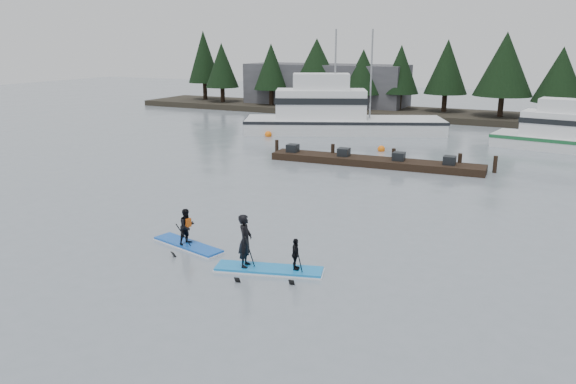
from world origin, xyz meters
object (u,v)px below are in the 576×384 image
at_px(fishing_boat_large, 338,124).
at_px(floating_dock, 374,162).
at_px(paddleboard_solo, 187,233).
at_px(paddleboard_duo, 262,253).

height_order(fishing_boat_large, floating_dock, fishing_boat_large).
height_order(fishing_boat_large, paddleboard_solo, fishing_boat_large).
bearing_deg(fishing_boat_large, paddleboard_solo, -103.96).
bearing_deg(paddleboard_duo, fishing_boat_large, 90.39).
distance_m(floating_dock, paddleboard_solo, 16.92).
relative_size(floating_dock, paddleboard_duo, 3.58).
relative_size(paddleboard_solo, paddleboard_duo, 0.87).
height_order(floating_dock, paddleboard_solo, paddleboard_solo).
distance_m(fishing_boat_large, floating_dock, 13.19).
xyz_separation_m(fishing_boat_large, paddleboard_solo, (4.96, -28.07, -0.18)).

